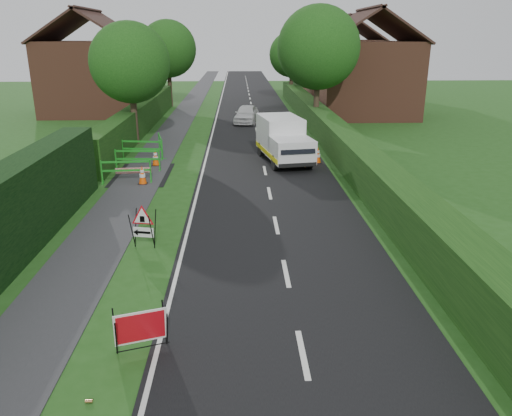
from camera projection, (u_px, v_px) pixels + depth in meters
name	position (u px, v px, depth m)	size (l,w,h in m)	color
ground	(186.00, 294.00, 11.98)	(120.00, 120.00, 0.00)	#204C15
road_surface	(251.00, 104.00, 45.12)	(6.00, 90.00, 0.02)	black
footpath	(190.00, 105.00, 44.93)	(2.00, 90.00, 0.02)	#2D2D30
hedge_west_far	(142.00, 131.00, 32.59)	(1.00, 24.00, 1.80)	#14380F
hedge_east	(333.00, 149.00, 27.31)	(1.20, 50.00, 1.50)	#14380F
house_west	(93.00, 76.00, 39.03)	(7.50, 7.40, 7.88)	brown
house_east_a	(365.00, 77.00, 37.85)	(7.50, 7.40, 7.88)	brown
house_east_b	(342.00, 67.00, 51.11)	(7.50, 7.40, 7.88)	brown
tree_nw	(130.00, 63.00, 27.36)	(4.40, 4.40, 6.70)	#2D2116
tree_ne	(318.00, 48.00, 31.29)	(5.20, 5.20, 7.79)	#2D2116
tree_fw	(168.00, 49.00, 42.36)	(4.80, 4.80, 7.24)	#2D2116
tree_fe	(292.00, 55.00, 46.71)	(4.20, 4.20, 6.33)	#2D2116
red_rect_sign	(141.00, 328.00, 9.71)	(1.13, 0.88, 0.86)	black
triangle_sign	(142.00, 223.00, 14.35)	(0.89, 0.89, 1.10)	black
works_van	(283.00, 139.00, 24.28)	(2.60, 4.88, 2.12)	silver
traffic_cone_0	(308.00, 160.00, 23.34)	(0.38, 0.38, 0.79)	black
traffic_cone_1	(318.00, 155.00, 24.21)	(0.38, 0.38, 0.79)	black
traffic_cone_2	(298.00, 142.00, 27.22)	(0.38, 0.38, 0.79)	black
traffic_cone_3	(142.00, 175.00, 20.75)	(0.38, 0.38, 0.79)	black
traffic_cone_4	(155.00, 158.00, 23.74)	(0.38, 0.38, 0.79)	black
ped_barrier_0	(126.00, 169.00, 20.83)	(2.08, 0.48, 1.00)	#198C1E
ped_barrier_1	(137.00, 157.00, 22.76)	(2.08, 0.46, 1.00)	#198C1E
ped_barrier_2	(142.00, 147.00, 24.81)	(2.09, 0.61, 1.00)	#198C1E
ped_barrier_3	(160.00, 143.00, 25.81)	(0.80, 2.09, 1.00)	#198C1E
redwhite_plank	(134.00, 181.00, 21.37)	(1.50, 0.04, 0.25)	red
litter_can	(89.00, 403.00, 8.43)	(0.07, 0.07, 0.12)	#BF7F4C
hatchback_car	(247.00, 114.00, 35.37)	(1.48, 3.68, 1.26)	silver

